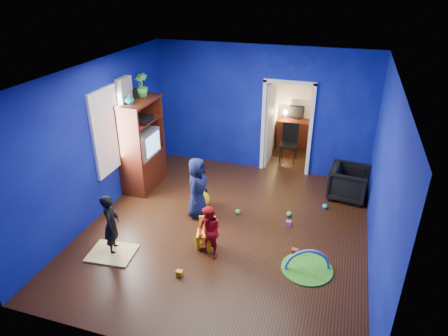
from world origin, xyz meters
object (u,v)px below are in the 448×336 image
(tv_armoire, at_px, (142,144))
(kid_chair, at_px, (205,235))
(armchair, at_px, (349,183))
(child_black, at_px, (111,224))
(study_desk, at_px, (294,134))
(hopper_ball, at_px, (200,200))
(play_mat, at_px, (307,269))
(vase, at_px, (129,99))
(child_navy, at_px, (197,188))
(toddler_red, at_px, (209,233))
(crt_tv, at_px, (143,143))
(folding_chair, at_px, (289,144))

(tv_armoire, xyz_separation_m, kid_chair, (2.03, -1.70, -0.73))
(armchair, bearing_deg, child_black, 135.49)
(kid_chair, bearing_deg, study_desk, 66.81)
(armchair, distance_m, hopper_ball, 3.10)
(play_mat, bearing_deg, tv_armoire, 155.07)
(vase, relative_size, study_desk, 0.23)
(play_mat, relative_size, study_desk, 0.93)
(child_navy, distance_m, toddler_red, 1.27)
(play_mat, height_order, study_desk, study_desk)
(child_black, height_order, hopper_ball, child_black)
(child_black, height_order, play_mat, child_black)
(vase, relative_size, tv_armoire, 0.10)
(play_mat, distance_m, study_desk, 5.02)
(child_black, distance_m, study_desk, 5.85)
(toddler_red, xyz_separation_m, crt_tv, (-2.14, 1.90, 0.55))
(tv_armoire, bearing_deg, toddler_red, -41.03)
(child_navy, height_order, vase, vase)
(toddler_red, bearing_deg, hopper_ball, 140.01)
(study_desk, bearing_deg, child_black, -112.43)
(crt_tv, xyz_separation_m, kid_chair, (1.99, -1.70, -0.77))
(tv_armoire, distance_m, crt_tv, 0.06)
(child_black, bearing_deg, child_navy, -53.73)
(vase, height_order, kid_chair, vase)
(armchair, bearing_deg, hopper_ball, 121.51)
(study_desk, bearing_deg, play_mat, -78.95)
(study_desk, bearing_deg, toddler_red, -97.24)
(vase, xyz_separation_m, kid_chair, (2.03, -1.40, -1.81))
(child_navy, bearing_deg, play_mat, -113.73)
(crt_tv, bearing_deg, tv_armoire, 180.00)
(play_mat, bearing_deg, armchair, 78.28)
(hopper_ball, relative_size, play_mat, 0.47)
(crt_tv, bearing_deg, toddler_red, -41.56)
(child_black, relative_size, tv_armoire, 0.55)
(child_navy, relative_size, kid_chair, 2.43)
(child_black, bearing_deg, toddler_red, -97.61)
(crt_tv, xyz_separation_m, hopper_ball, (1.46, -0.54, -0.83))
(tv_armoire, relative_size, kid_chair, 3.92)
(child_navy, relative_size, study_desk, 1.38)
(child_black, bearing_deg, hopper_ball, -48.41)
(toddler_red, distance_m, study_desk, 5.09)
(armchair, distance_m, folding_chair, 2.06)
(toddler_red, bearing_deg, crt_tv, 161.92)
(child_black, distance_m, hopper_ball, 1.97)
(armchair, xyz_separation_m, folding_chair, (-1.48, 1.42, 0.11))
(toddler_red, xyz_separation_m, study_desk, (0.64, 5.05, -0.09))
(toddler_red, xyz_separation_m, folding_chair, (0.64, 4.09, -0.01))
(child_navy, xyz_separation_m, folding_chair, (1.27, 2.99, -0.15))
(toddler_red, bearing_deg, folding_chair, 104.57)
(folding_chair, bearing_deg, child_navy, -112.97)
(tv_armoire, distance_m, hopper_ball, 1.78)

